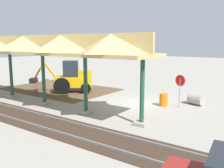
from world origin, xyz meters
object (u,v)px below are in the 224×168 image
stop_sign (180,84)px  backhoe (72,78)px  concrete_pipe (196,99)px  traffic_barrel (164,100)px

stop_sign → backhoe: bearing=3.2°
concrete_pipe → traffic_barrel: (1.75, 1.73, 0.04)m
concrete_pipe → backhoe: bearing=10.4°
stop_sign → traffic_barrel: size_ratio=2.48×
stop_sign → traffic_barrel: (1.00, 0.36, -1.15)m
stop_sign → backhoe: (9.65, 0.54, -0.35)m
backhoe → concrete_pipe: 10.60m
backhoe → concrete_pipe: (-10.39, -1.91, -0.85)m
backhoe → traffic_barrel: backhoe is taller
concrete_pipe → traffic_barrel: 2.45m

